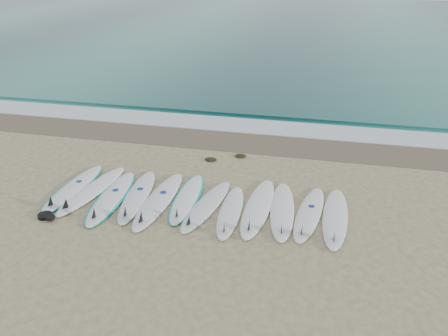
% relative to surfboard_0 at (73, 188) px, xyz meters
% --- Properties ---
extents(ground, '(120.00, 120.00, 0.00)m').
position_rel_surfboard_0_xyz_m(ground, '(3.19, -0.01, -0.05)').
color(ground, tan).
extents(ocean, '(120.00, 55.00, 0.03)m').
position_rel_surfboard_0_xyz_m(ocean, '(3.19, 32.49, -0.04)').
color(ocean, '#1D6259').
rests_on(ocean, ground).
extents(wet_sand_band, '(120.00, 1.80, 0.01)m').
position_rel_surfboard_0_xyz_m(wet_sand_band, '(3.19, 4.09, -0.04)').
color(wet_sand_band, brown).
rests_on(wet_sand_band, ground).
extents(foam_band, '(120.00, 1.40, 0.04)m').
position_rel_surfboard_0_xyz_m(foam_band, '(3.19, 5.49, -0.03)').
color(foam_band, silver).
rests_on(foam_band, ground).
extents(wave_crest, '(120.00, 1.00, 0.10)m').
position_rel_surfboard_0_xyz_m(wave_crest, '(3.19, 6.99, -0.00)').
color(wave_crest, '#1D6259').
rests_on(wave_crest, ground).
extents(surfboard_0, '(0.68, 2.67, 0.34)m').
position_rel_surfboard_0_xyz_m(surfboard_0, '(0.00, 0.00, 0.00)').
color(surfboard_0, white).
rests_on(surfboard_0, ground).
extents(surfboard_1, '(0.92, 2.80, 0.35)m').
position_rel_surfboard_0_xyz_m(surfboard_1, '(0.52, -0.04, 0.01)').
color(surfboard_1, white).
rests_on(surfboard_1, ground).
extents(surfboard_2, '(0.87, 2.79, 0.35)m').
position_rel_surfboard_0_xyz_m(surfboard_2, '(1.15, -0.24, 0.00)').
color(surfboard_2, white).
rests_on(surfboard_2, ground).
extents(surfboard_3, '(0.89, 2.71, 0.34)m').
position_rel_surfboard_0_xyz_m(surfboard_3, '(1.74, -0.06, 0.01)').
color(surfboard_3, white).
rests_on(surfboard_3, ground).
extents(surfboard_4, '(0.64, 2.88, 0.37)m').
position_rel_surfboard_0_xyz_m(surfboard_4, '(2.31, -0.15, 0.01)').
color(surfboard_4, white).
rests_on(surfboard_4, ground).
extents(surfboard_5, '(0.72, 2.51, 0.32)m').
position_rel_surfboard_0_xyz_m(surfboard_5, '(2.93, 0.13, -0.00)').
color(surfboard_5, white).
rests_on(surfboard_5, ground).
extents(surfboard_6, '(0.94, 2.61, 0.33)m').
position_rel_surfboard_0_xyz_m(surfboard_6, '(3.47, -0.14, 0.01)').
color(surfboard_6, white).
rests_on(surfboard_6, ground).
extents(surfboard_7, '(0.62, 2.40, 0.30)m').
position_rel_surfboard_0_xyz_m(surfboard_7, '(4.09, -0.26, 0.00)').
color(surfboard_7, white).
rests_on(surfboard_7, ground).
extents(surfboard_8, '(0.69, 2.82, 0.36)m').
position_rel_surfboard_0_xyz_m(surfboard_8, '(4.67, 0.05, 0.01)').
color(surfboard_8, white).
rests_on(surfboard_8, ground).
extents(surfboard_9, '(0.76, 2.67, 0.34)m').
position_rel_surfboard_0_xyz_m(surfboard_9, '(5.24, 0.05, 0.01)').
color(surfboard_9, white).
rests_on(surfboard_9, ground).
extents(surfboard_10, '(0.85, 2.56, 0.32)m').
position_rel_surfboard_0_xyz_m(surfboard_10, '(5.84, 0.04, 0.01)').
color(surfboard_10, white).
rests_on(surfboard_10, ground).
extents(surfboard_11, '(0.65, 2.67, 0.34)m').
position_rel_surfboard_0_xyz_m(surfboard_11, '(6.41, 0.01, 0.01)').
color(surfboard_11, white).
rests_on(surfboard_11, ground).
extents(seaweed_near, '(0.34, 0.27, 0.07)m').
position_rel_surfboard_0_xyz_m(seaweed_near, '(2.94, 2.48, -0.02)').
color(seaweed_near, black).
rests_on(seaweed_near, ground).
extents(seaweed_far, '(0.34, 0.26, 0.07)m').
position_rel_surfboard_0_xyz_m(seaweed_far, '(3.72, 2.92, -0.02)').
color(seaweed_far, black).
rests_on(seaweed_far, ground).
extents(leash_coil, '(0.46, 0.36, 0.11)m').
position_rel_surfboard_0_xyz_m(leash_coil, '(0.11, -1.32, -0.00)').
color(leash_coil, black).
rests_on(leash_coil, ground).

